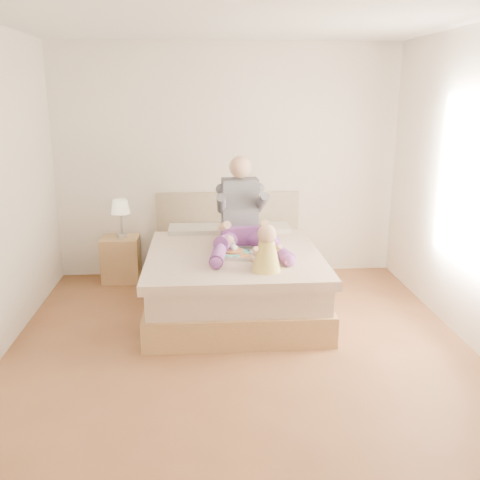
{
  "coord_description": "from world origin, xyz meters",
  "views": [
    {
      "loc": [
        -0.31,
        -4.17,
        2.14
      ],
      "look_at": [
        0.06,
        0.89,
        0.74
      ],
      "focal_mm": 40.0,
      "sensor_mm": 36.0,
      "label": 1
    }
  ],
  "objects": [
    {
      "name": "bed",
      "position": [
        0.0,
        1.08,
        0.32
      ],
      "size": [
        1.7,
        2.18,
        1.0
      ],
      "color": "olive",
      "rests_on": "ground"
    },
    {
      "name": "room",
      "position": [
        0.08,
        0.01,
        1.51
      ],
      "size": [
        4.02,
        4.22,
        2.71
      ],
      "color": "brown",
      "rests_on": "ground"
    },
    {
      "name": "baby",
      "position": [
        0.25,
        0.31,
        0.78
      ],
      "size": [
        0.28,
        0.38,
        0.42
      ],
      "rotation": [
        0.0,
        0.0,
        0.26
      ],
      "color": "gold",
      "rests_on": "bed"
    },
    {
      "name": "adult",
      "position": [
        0.1,
        1.13,
        0.88
      ],
      "size": [
        0.79,
        1.13,
        0.94
      ],
      "rotation": [
        0.0,
        0.0,
        0.05
      ],
      "color": "#6C3484",
      "rests_on": "bed"
    },
    {
      "name": "tray",
      "position": [
        0.09,
        0.79,
        0.64
      ],
      "size": [
        0.57,
        0.48,
        0.14
      ],
      "rotation": [
        0.0,
        0.0,
        -0.2
      ],
      "color": "#ACAEB3",
      "rests_on": "bed"
    },
    {
      "name": "nightstand",
      "position": [
        -1.26,
        1.88,
        0.26
      ],
      "size": [
        0.43,
        0.38,
        0.52
      ],
      "rotation": [
        0.0,
        0.0,
        0.0
      ],
      "color": "olive",
      "rests_on": "ground"
    },
    {
      "name": "lamp",
      "position": [
        -1.24,
        1.89,
        0.85
      ],
      "size": [
        0.21,
        0.21,
        0.44
      ],
      "color": "#ACAEB3",
      "rests_on": "nightstand"
    }
  ]
}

